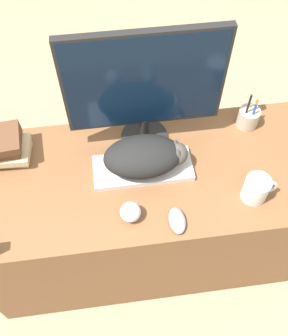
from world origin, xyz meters
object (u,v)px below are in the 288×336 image
at_px(computer_mouse, 177,220).
at_px(keyboard, 143,168).
at_px(baseball, 130,212).
at_px(coffee_mug, 257,189).
at_px(cat, 146,156).
at_px(book_stack, 2,147).
at_px(monitor, 145,86).
at_px(pen_cup, 248,117).

bearing_deg(computer_mouse, keyboard, 110.64).
bearing_deg(computer_mouse, baseball, 164.97).
relative_size(coffee_mug, baseball, 1.71).
bearing_deg(computer_mouse, cat, 107.96).
relative_size(keyboard, book_stack, 1.80).
height_order(monitor, computer_mouse, monitor).
bearing_deg(baseball, cat, 67.01).
height_order(coffee_mug, pen_cup, pen_cup).
bearing_deg(baseball, coffee_mug, 3.25).
bearing_deg(baseball, pen_cup, 34.72).
bearing_deg(keyboard, computer_mouse, -69.36).
distance_m(computer_mouse, pen_cup, 0.57).
bearing_deg(pen_cup, coffee_mug, -101.45).
bearing_deg(pen_cup, keyboard, -159.51).
height_order(baseball, book_stack, book_stack).
xyz_separation_m(coffee_mug, pen_cup, (0.07, 0.35, -0.01)).
xyz_separation_m(keyboard, pen_cup, (0.48, 0.18, 0.03)).
distance_m(baseball, book_stack, 0.59).
bearing_deg(pen_cup, baseball, -145.28).
bearing_deg(monitor, computer_mouse, -80.82).
distance_m(keyboard, monitor, 0.33).
bearing_deg(coffee_mug, computer_mouse, -167.04).
relative_size(cat, book_stack, 1.50).
xyz_separation_m(keyboard, cat, (0.01, -0.00, 0.08)).
relative_size(cat, pen_cup, 1.78).
distance_m(monitor, baseball, 0.46).
distance_m(computer_mouse, coffee_mug, 0.32).
height_order(computer_mouse, pen_cup, pen_cup).
distance_m(coffee_mug, pen_cup, 0.36).
height_order(coffee_mug, book_stack, book_stack).
xyz_separation_m(monitor, baseball, (-0.10, -0.36, -0.27)).
bearing_deg(book_stack, monitor, 1.80).
bearing_deg(baseball, book_stack, 144.09).
height_order(pen_cup, book_stack, pen_cup).
relative_size(pen_cup, book_stack, 0.84).
bearing_deg(cat, book_stack, 165.81).
bearing_deg(pen_cup, monitor, -177.72).
bearing_deg(cat, baseball, -112.99).
bearing_deg(book_stack, keyboard, -14.51).
bearing_deg(keyboard, pen_cup, 20.49).
bearing_deg(pen_cup, book_stack, -177.99).
relative_size(computer_mouse, baseball, 1.41).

